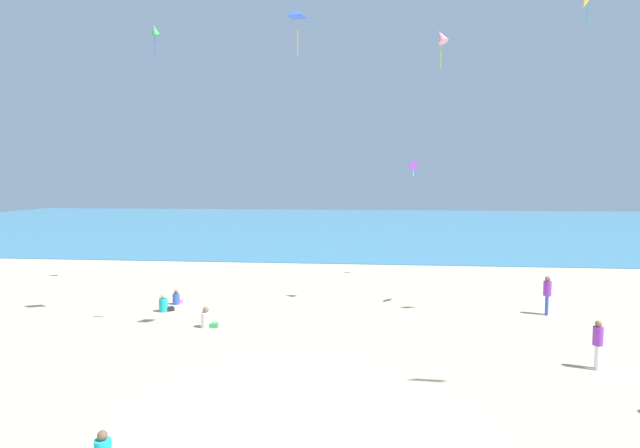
# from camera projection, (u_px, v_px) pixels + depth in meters

# --- Properties ---
(ground_plane) EXTENTS (120.00, 120.00, 0.00)m
(ground_plane) POSITION_uv_depth(u_px,v_px,m) (323.00, 314.00, 22.32)
(ground_plane) COLOR #C6B58C
(ocean_water) EXTENTS (120.00, 60.00, 0.05)m
(ocean_water) POSITION_uv_depth(u_px,v_px,m) (357.00, 225.00, 64.93)
(ocean_water) COLOR teal
(ocean_water) RESTS_ON ground_plane
(person_1) EXTENTS (0.69, 0.44, 0.81)m
(person_1) POSITION_uv_depth(u_px,v_px,m) (207.00, 320.00, 20.27)
(person_1) COLOR white
(person_1) RESTS_ON ground_plane
(person_2) EXTENTS (0.69, 0.65, 0.79)m
(person_2) POSITION_uv_depth(u_px,v_px,m) (164.00, 305.00, 22.69)
(person_2) COLOR #19ADB2
(person_2) RESTS_ON ground_plane
(person_3) EXTENTS (0.37, 0.37, 1.49)m
(person_3) POSITION_uv_depth(u_px,v_px,m) (598.00, 341.00, 15.77)
(person_3) COLOR white
(person_3) RESTS_ON ground_plane
(person_5) EXTENTS (0.38, 0.57, 0.66)m
(person_5) POSITION_uv_depth(u_px,v_px,m) (177.00, 299.00, 24.01)
(person_5) COLOR blue
(person_5) RESTS_ON ground_plane
(person_6) EXTENTS (0.41, 0.41, 1.64)m
(person_6) POSITION_uv_depth(u_px,v_px,m) (547.00, 293.00, 22.09)
(person_6) COLOR blue
(person_6) RESTS_ON ground_plane
(kite_green) EXTENTS (0.67, 0.65, 1.68)m
(kite_green) POSITION_uv_depth(u_px,v_px,m) (155.00, 30.00, 26.70)
(kite_green) COLOR green
(kite_pink) EXTENTS (0.75, 0.72, 1.61)m
(kite_pink) POSITION_uv_depth(u_px,v_px,m) (441.00, 37.00, 21.92)
(kite_pink) COLOR pink
(kite_purple) EXTENTS (0.58, 0.24, 0.92)m
(kite_purple) POSITION_uv_depth(u_px,v_px,m) (413.00, 166.00, 29.87)
(kite_purple) COLOR purple
(kite_blue) EXTENTS (0.75, 0.70, 1.45)m
(kite_blue) POSITION_uv_depth(u_px,v_px,m) (297.00, 14.00, 17.50)
(kite_blue) COLOR blue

